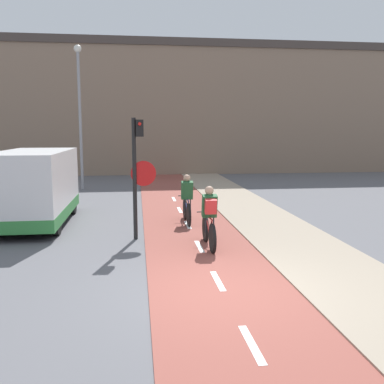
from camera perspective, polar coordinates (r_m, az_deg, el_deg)
The scene contains 9 objects.
ground_plane at distance 8.06m, azimuth 4.13°, elevation -13.08°, with size 120.00×120.00×0.00m, color #5B5B60.
bike_lane at distance 8.06m, azimuth 4.13°, elevation -13.00°, with size 2.72×60.00×0.02m.
sidewalk_strip at distance 8.89m, azimuth 20.86°, elevation -11.36°, with size 2.40×60.00×0.05m.
building_row_background at distance 30.60m, azimuth -4.55°, elevation 10.96°, with size 60.00×5.20×8.73m.
traffic_light_pole at distance 11.41m, azimuth -7.27°, elevation 3.57°, with size 0.67×0.25×3.25m.
street_lamp_far at distance 21.89m, azimuth -14.76°, elevation 11.44°, with size 0.36×0.36×6.95m.
cyclist_near at distance 10.68m, azimuth 2.31°, elevation -3.63°, with size 0.46×1.78×1.56m.
cyclist_far at distance 13.49m, azimuth -0.68°, elevation -1.32°, with size 0.46×1.75×1.55m.
van at distance 14.13m, azimuth -20.20°, elevation 0.45°, with size 1.99×4.82×2.29m.
Camera 1 is at (-1.51, -7.35, 2.93)m, focal length 40.00 mm.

